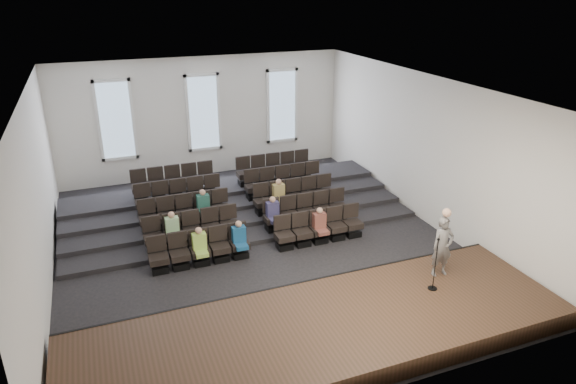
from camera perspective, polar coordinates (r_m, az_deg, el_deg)
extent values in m
plane|color=black|center=(16.49, -3.50, -5.77)|extent=(14.00, 14.00, 0.00)
cube|color=white|center=(14.81, -3.96, 11.60)|extent=(12.00, 14.00, 0.02)
cube|color=silver|center=(21.99, -9.38, 8.21)|extent=(12.00, 0.04, 5.00)
cube|color=silver|center=(9.67, 9.34, -10.92)|extent=(12.00, 0.04, 5.00)
cube|color=silver|center=(14.95, -26.26, -0.67)|extent=(0.04, 14.00, 5.00)
cube|color=silver|center=(18.10, 14.80, 4.70)|extent=(0.04, 14.00, 5.00)
cube|color=#3D261A|center=(12.34, 4.07, -15.18)|extent=(11.80, 3.60, 0.50)
cube|color=black|center=(13.66, 0.87, -11.00)|extent=(11.80, 0.06, 0.52)
cube|color=black|center=(18.46, -5.74, -2.37)|extent=(11.80, 4.80, 0.15)
cube|color=black|center=(18.89, -6.19, -1.54)|extent=(11.80, 3.75, 0.30)
cube|color=black|center=(19.33, -6.61, -0.75)|extent=(11.80, 2.70, 0.45)
cube|color=black|center=(19.77, -7.02, 0.01)|extent=(11.80, 1.65, 0.60)
cube|color=black|center=(15.39, -14.05, -8.25)|extent=(0.47, 0.43, 0.20)
cube|color=black|center=(15.23, -14.16, -7.24)|extent=(0.55, 0.50, 0.19)
cube|color=black|center=(15.23, -14.42, -5.53)|extent=(0.55, 0.08, 0.50)
cube|color=black|center=(15.45, -11.84, -7.91)|extent=(0.47, 0.43, 0.20)
cube|color=black|center=(15.29, -11.93, -6.90)|extent=(0.55, 0.50, 0.19)
cube|color=black|center=(15.29, -12.19, -5.20)|extent=(0.55, 0.08, 0.50)
cube|color=black|center=(15.53, -9.65, -7.56)|extent=(0.47, 0.43, 0.20)
cube|color=black|center=(15.38, -9.72, -6.56)|extent=(0.55, 0.50, 0.19)
cube|color=black|center=(15.37, -9.99, -4.86)|extent=(0.55, 0.08, 0.50)
cube|color=black|center=(15.63, -7.49, -7.20)|extent=(0.47, 0.43, 0.20)
cube|color=black|center=(15.48, -7.54, -6.20)|extent=(0.55, 0.50, 0.19)
cube|color=black|center=(15.47, -7.81, -4.52)|extent=(0.55, 0.08, 0.50)
cube|color=black|center=(15.76, -5.36, -6.84)|extent=(0.47, 0.43, 0.20)
cube|color=black|center=(15.61, -5.40, -5.85)|extent=(0.55, 0.50, 0.19)
cube|color=black|center=(15.60, -5.67, -4.18)|extent=(0.55, 0.08, 0.50)
cube|color=black|center=(16.15, -0.39, -5.96)|extent=(0.47, 0.43, 0.20)
cube|color=black|center=(16.01, -0.39, -4.99)|extent=(0.55, 0.50, 0.19)
cube|color=black|center=(16.00, -0.67, -3.36)|extent=(0.55, 0.08, 0.50)
cube|color=black|center=(16.35, 1.58, -5.60)|extent=(0.47, 0.43, 0.20)
cube|color=black|center=(16.20, 1.60, -4.63)|extent=(0.55, 0.50, 0.19)
cube|color=black|center=(16.20, 1.32, -3.02)|extent=(0.55, 0.08, 0.50)
cube|color=black|center=(16.56, 3.51, -5.24)|extent=(0.47, 0.43, 0.20)
cube|color=black|center=(16.42, 3.53, -4.28)|extent=(0.55, 0.50, 0.19)
cube|color=black|center=(16.42, 3.26, -2.69)|extent=(0.55, 0.08, 0.50)
cube|color=black|center=(16.80, 5.37, -4.88)|extent=(0.47, 0.43, 0.20)
cube|color=black|center=(16.66, 5.41, -3.93)|extent=(0.55, 0.50, 0.19)
cube|color=black|center=(16.65, 5.14, -2.37)|extent=(0.55, 0.08, 0.50)
cube|color=black|center=(17.05, 7.19, -4.53)|extent=(0.47, 0.43, 0.20)
cube|color=black|center=(16.92, 7.24, -3.59)|extent=(0.55, 0.50, 0.19)
cube|color=black|center=(16.91, 6.97, -2.06)|extent=(0.55, 0.08, 0.50)
cube|color=black|center=(16.23, -14.63, -6.00)|extent=(0.47, 0.43, 0.20)
cube|color=black|center=(16.09, -14.74, -5.03)|extent=(0.55, 0.50, 0.19)
cube|color=black|center=(16.10, -14.98, -3.41)|extent=(0.55, 0.08, 0.50)
cube|color=black|center=(16.29, -12.54, -5.69)|extent=(0.47, 0.43, 0.20)
cube|color=black|center=(16.15, -12.63, -4.72)|extent=(0.55, 0.50, 0.19)
cube|color=black|center=(16.16, -12.88, -3.10)|extent=(0.55, 0.08, 0.50)
cube|color=black|center=(16.37, -10.47, -5.37)|extent=(0.47, 0.43, 0.20)
cube|color=black|center=(16.23, -10.54, -4.40)|extent=(0.55, 0.50, 0.19)
cube|color=black|center=(16.24, -10.79, -2.79)|extent=(0.55, 0.08, 0.50)
cube|color=black|center=(16.46, -8.42, -5.05)|extent=(0.47, 0.43, 0.20)
cube|color=black|center=(16.32, -8.48, -4.08)|extent=(0.55, 0.50, 0.19)
cube|color=black|center=(16.34, -8.73, -2.49)|extent=(0.55, 0.08, 0.50)
cube|color=black|center=(16.58, -6.40, -4.73)|extent=(0.47, 0.43, 0.20)
cube|color=black|center=(16.45, -6.44, -3.76)|extent=(0.55, 0.50, 0.19)
cube|color=black|center=(16.46, -6.70, -2.18)|extent=(0.55, 0.08, 0.50)
cube|color=black|center=(16.96, -1.66, -3.95)|extent=(0.47, 0.43, 0.20)
cube|color=black|center=(16.82, -1.67, -3.00)|extent=(0.55, 0.50, 0.19)
cube|color=black|center=(16.83, -1.93, -1.45)|extent=(0.55, 0.08, 0.50)
cube|color=black|center=(17.15, 0.23, -3.63)|extent=(0.47, 0.43, 0.20)
cube|color=black|center=(17.01, 0.23, -2.69)|extent=(0.55, 0.50, 0.19)
cube|color=black|center=(17.02, -0.02, -1.16)|extent=(0.55, 0.08, 0.50)
cube|color=black|center=(17.35, 2.08, -3.31)|extent=(0.47, 0.43, 0.20)
cube|color=black|center=(17.22, 2.09, -2.38)|extent=(0.55, 0.50, 0.19)
cube|color=black|center=(17.23, 1.84, -0.87)|extent=(0.55, 0.08, 0.50)
cube|color=black|center=(17.58, 3.88, -3.00)|extent=(0.47, 0.43, 0.20)
cube|color=black|center=(17.45, 3.90, -2.08)|extent=(0.55, 0.50, 0.19)
cube|color=black|center=(17.46, 3.65, -0.59)|extent=(0.55, 0.08, 0.50)
cube|color=black|center=(17.82, 5.63, -2.69)|extent=(0.47, 0.43, 0.20)
cube|color=black|center=(17.69, 5.67, -1.78)|extent=(0.55, 0.50, 0.19)
cube|color=black|center=(17.70, 5.42, -0.31)|extent=(0.55, 0.08, 0.50)
cube|color=black|center=(17.10, -15.15, -3.98)|extent=(0.47, 0.42, 0.20)
cube|color=black|center=(16.97, -15.25, -3.04)|extent=(0.55, 0.50, 0.19)
cube|color=black|center=(17.00, -15.48, -1.50)|extent=(0.55, 0.08, 0.50)
cube|color=black|center=(17.15, -13.17, -3.69)|extent=(0.47, 0.42, 0.20)
cube|color=black|center=(17.02, -13.26, -2.75)|extent=(0.55, 0.50, 0.19)
cube|color=black|center=(17.05, -13.49, -1.22)|extent=(0.55, 0.08, 0.50)
cube|color=black|center=(17.23, -11.20, -3.40)|extent=(0.47, 0.42, 0.20)
cube|color=black|center=(17.10, -11.28, -2.46)|extent=(0.55, 0.50, 0.19)
cube|color=black|center=(17.12, -11.51, -0.94)|extent=(0.55, 0.08, 0.50)
cube|color=black|center=(17.32, -9.25, -3.11)|extent=(0.47, 0.42, 0.20)
cube|color=black|center=(17.19, -9.32, -2.17)|extent=(0.55, 0.50, 0.19)
cube|color=black|center=(17.22, -9.55, -0.66)|extent=(0.55, 0.08, 0.50)
cube|color=black|center=(17.44, -7.33, -2.81)|extent=(0.47, 0.42, 0.20)
cube|color=black|center=(17.31, -7.38, -1.88)|extent=(0.55, 0.50, 0.19)
cube|color=black|center=(17.33, -7.62, -0.38)|extent=(0.55, 0.08, 0.50)
cube|color=black|center=(17.79, -2.81, -2.11)|extent=(0.47, 0.42, 0.20)
cube|color=black|center=(17.67, -2.83, -1.20)|extent=(0.55, 0.50, 0.19)
cube|color=black|center=(17.69, -3.07, 0.27)|extent=(0.55, 0.08, 0.50)
cube|color=black|center=(17.97, -0.99, -1.83)|extent=(0.47, 0.42, 0.20)
cube|color=black|center=(17.85, -1.00, -0.92)|extent=(0.55, 0.50, 0.19)
cube|color=black|center=(17.87, -1.24, 0.54)|extent=(0.55, 0.08, 0.50)
cube|color=black|center=(18.17, 0.78, -1.55)|extent=(0.47, 0.42, 0.20)
cube|color=black|center=(18.05, 0.79, -0.65)|extent=(0.55, 0.50, 0.19)
cube|color=black|center=(18.07, 0.54, 0.79)|extent=(0.55, 0.08, 0.50)
cube|color=black|center=(18.38, 2.52, -1.27)|extent=(0.47, 0.42, 0.20)
cube|color=black|center=(18.26, 2.53, -0.38)|extent=(0.55, 0.50, 0.19)
cube|color=black|center=(18.29, 2.29, 1.04)|extent=(0.55, 0.08, 0.50)
cube|color=black|center=(18.62, 4.21, -1.00)|extent=(0.47, 0.42, 0.20)
cube|color=black|center=(18.50, 4.24, -0.12)|extent=(0.55, 0.50, 0.19)
cube|color=black|center=(18.52, 3.99, 1.28)|extent=(0.55, 0.08, 0.50)
cube|color=black|center=(17.99, -15.61, -2.15)|extent=(0.47, 0.42, 0.20)
cube|color=black|center=(17.87, -15.72, -1.25)|extent=(0.55, 0.50, 0.19)
cube|color=black|center=(17.91, -15.93, 0.21)|extent=(0.55, 0.08, 0.50)
cube|color=black|center=(18.04, -13.73, -1.88)|extent=(0.47, 0.42, 0.20)
cube|color=black|center=(17.92, -13.82, -0.98)|extent=(0.55, 0.50, 0.19)
cube|color=black|center=(17.96, -14.04, 0.47)|extent=(0.55, 0.08, 0.50)
cube|color=black|center=(18.11, -11.86, -1.62)|extent=(0.47, 0.42, 0.20)
cube|color=black|center=(17.99, -11.94, -0.71)|extent=(0.55, 0.50, 0.19)
cube|color=black|center=(18.03, -12.16, 0.73)|extent=(0.55, 0.08, 0.50)
cube|color=black|center=(18.20, -10.01, -1.35)|extent=(0.47, 0.42, 0.20)
cube|color=black|center=(18.08, -10.07, -0.45)|extent=(0.55, 0.50, 0.19)
cube|color=black|center=(18.12, -10.29, 0.99)|extent=(0.55, 0.08, 0.50)
cube|color=black|center=(18.31, -8.17, -1.08)|extent=(0.47, 0.42, 0.20)
cube|color=black|center=(18.19, -8.23, -0.18)|extent=(0.55, 0.50, 0.19)
cube|color=black|center=(18.23, -8.45, 1.24)|extent=(0.55, 0.08, 0.50)
cube|color=black|center=(18.65, -3.85, -0.45)|extent=(0.47, 0.42, 0.20)
cube|color=black|center=(18.53, -3.87, 0.44)|extent=(0.55, 0.50, 0.19)
cube|color=black|center=(18.57, -4.10, 1.84)|extent=(0.55, 0.08, 0.50)
cube|color=black|center=(18.82, -2.11, -0.19)|extent=(0.47, 0.42, 0.20)
cube|color=black|center=(18.70, -2.12, 0.69)|extent=(0.55, 0.50, 0.19)
cube|color=black|center=(18.74, -2.35, 2.07)|extent=(0.55, 0.08, 0.50)
cube|color=black|center=(19.01, -0.40, 0.06)|extent=(0.47, 0.42, 0.20)
cube|color=black|center=(18.89, -0.40, 0.93)|extent=(0.55, 0.50, 0.19)
cube|color=black|center=(18.93, -0.63, 2.30)|extent=(0.55, 0.08, 0.50)
cube|color=black|center=(19.22, 1.27, 0.31)|extent=(0.47, 0.42, 0.20)
cube|color=black|center=(19.10, 1.28, 1.17)|extent=(0.55, 0.50, 0.19)
cube|color=black|center=(19.14, 1.05, 2.52)|extent=(0.55, 0.08, 0.50)
cube|color=black|center=(19.44, 2.91, 0.55)|extent=(0.47, 0.42, 0.20)
cube|color=black|center=(19.32, 2.92, 1.40)|extent=(0.55, 0.50, 0.19)
cube|color=black|center=(19.36, 2.70, 2.74)|extent=(0.55, 0.08, 0.50)
cube|color=black|center=(18.90, -16.03, -0.50)|extent=(0.47, 0.42, 0.20)
cube|color=black|center=(18.79, -16.13, 0.37)|extent=(0.55, 0.50, 0.19)
cube|color=black|center=(18.84, -16.33, 1.75)|extent=(0.55, 0.08, 0.50)
cube|color=black|center=(18.95, -14.24, -0.25)|extent=(0.47, 0.42, 0.20)
cube|color=black|center=(18.83, -14.33, 0.62)|extent=(0.55, 0.50, 0.19)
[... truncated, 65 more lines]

